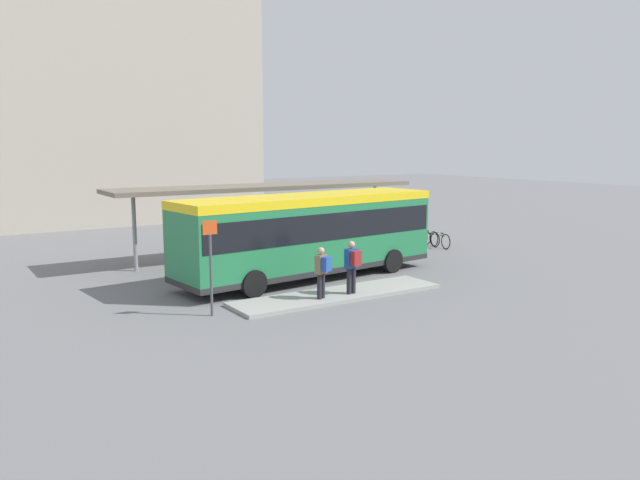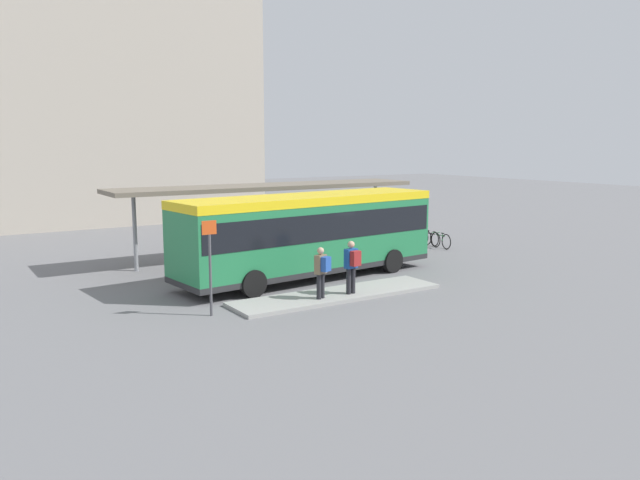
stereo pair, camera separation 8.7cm
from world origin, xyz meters
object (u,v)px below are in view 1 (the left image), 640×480
object	(u,v)px
pedestrian_companion	(352,264)
bicycle_yellow	(417,236)
city_bus	(308,230)
platform_sign	(211,263)
bicycle_green	(440,240)
bicycle_black	(429,238)
potted_planter_near_shelter	(278,252)
pedestrian_waiting	(322,269)

from	to	relation	value
pedestrian_companion	bicycle_yellow	xyz separation A→B (m)	(9.21, 7.23, -0.73)
city_bus	platform_sign	xyz separation A→B (m)	(-5.10, -2.86, -0.26)
pedestrian_companion	city_bus	bearing A→B (deg)	-13.78
city_bus	bicycle_green	world-z (taller)	city_bus
pedestrian_companion	bicycle_black	world-z (taller)	pedestrian_companion
bicycle_green	potted_planter_near_shelter	xyz separation A→B (m)	(-9.09, -0.28, 0.29)
bicycle_yellow	platform_sign	bearing A→B (deg)	108.06
bicycle_black	platform_sign	bearing A→B (deg)	-59.35
bicycle_black	bicycle_yellow	distance (m)	0.75
pedestrian_waiting	city_bus	bearing A→B (deg)	-47.05
city_bus	potted_planter_near_shelter	distance (m)	2.47
bicycle_green	platform_sign	world-z (taller)	platform_sign
potted_planter_near_shelter	platform_sign	xyz separation A→B (m)	(-5.00, -5.04, 0.89)
city_bus	bicycle_yellow	xyz separation A→B (m)	(8.85, 3.94, -1.43)
city_bus	bicycle_yellow	size ratio (longest dim) A/B	5.89
city_bus	platform_sign	size ratio (longest dim) A/B	3.76
potted_planter_near_shelter	bicycle_green	bearing A→B (deg)	1.76
pedestrian_companion	bicycle_black	size ratio (longest dim) A/B	1.01
pedestrian_waiting	bicycle_yellow	xyz separation A→B (m)	(10.39, 7.24, -0.68)
pedestrian_waiting	platform_sign	distance (m)	3.61
bicycle_green	platform_sign	bearing A→B (deg)	119.75
bicycle_yellow	bicycle_green	bearing A→B (deg)	177.60
bicycle_black	pedestrian_waiting	bearing A→B (deg)	-50.92
pedestrian_waiting	bicycle_black	distance (m)	12.39
pedestrian_waiting	platform_sign	world-z (taller)	platform_sign
pedestrian_waiting	pedestrian_companion	size ratio (longest dim) A/B	0.94
city_bus	pedestrian_waiting	size ratio (longest dim) A/B	6.40
city_bus	potted_planter_near_shelter	bearing A→B (deg)	86.80
pedestrian_waiting	potted_planter_near_shelter	world-z (taller)	pedestrian_waiting
pedestrian_waiting	bicycle_yellow	size ratio (longest dim) A/B	0.92
pedestrian_waiting	bicycle_green	bearing A→B (deg)	-83.30
pedestrian_waiting	platform_sign	xyz separation A→B (m)	(-3.55, 0.45, 0.49)
bicycle_green	bicycle_yellow	bearing A→B (deg)	14.58
pedestrian_waiting	bicycle_black	world-z (taller)	pedestrian_waiting
city_bus	bicycle_yellow	bearing A→B (deg)	18.13
pedestrian_waiting	bicycle_green	world-z (taller)	pedestrian_waiting
bicycle_black	bicycle_yellow	bearing A→B (deg)	-162.07
pedestrian_companion	potted_planter_near_shelter	distance (m)	5.50
city_bus	pedestrian_companion	xyz separation A→B (m)	(-0.37, -3.29, -0.70)
bicycle_black	pedestrian_companion	bearing A→B (deg)	-47.88
city_bus	bicycle_green	size ratio (longest dim) A/B	6.12
bicycle_black	platform_sign	distance (m)	15.37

